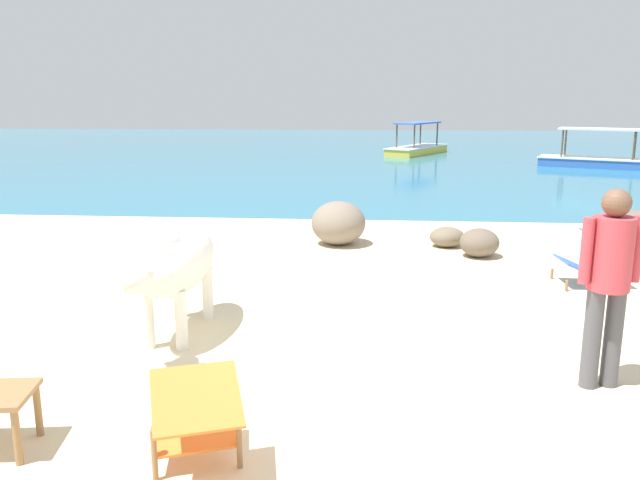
# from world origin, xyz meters

# --- Properties ---
(sand_beach) EXTENTS (18.00, 14.00, 0.04)m
(sand_beach) POSITION_xyz_m (0.00, 0.00, 0.02)
(sand_beach) COLOR beige
(sand_beach) RESTS_ON ground
(water_surface) EXTENTS (60.00, 36.00, 0.03)m
(water_surface) POSITION_xyz_m (0.00, 22.00, 0.00)
(water_surface) COLOR teal
(water_surface) RESTS_ON ground
(cow) EXTENTS (0.63, 1.97, 1.11)m
(cow) POSITION_xyz_m (-1.77, 0.93, 0.77)
(cow) COLOR silver
(cow) RESTS_ON sand_beach
(deck_chair_near) EXTENTS (0.76, 0.90, 0.68)m
(deck_chair_near) POSITION_xyz_m (-0.96, -1.34, 0.42)
(deck_chair_near) COLOR olive
(deck_chair_near) RESTS_ON sand_beach
(deck_chair_far) EXTENTS (0.80, 0.59, 0.68)m
(deck_chair_far) POSITION_xyz_m (2.83, 2.97, 0.42)
(deck_chair_far) COLOR olive
(deck_chair_far) RESTS_ON sand_beach
(person_standing) EXTENTS (0.50, 0.32, 1.62)m
(person_standing) POSITION_xyz_m (1.98, 0.08, 0.99)
(person_standing) COLOR #4C4C51
(person_standing) RESTS_ON sand_beach
(shore_rock_large) EXTENTS (1.07, 1.08, 0.69)m
(shore_rock_large) POSITION_xyz_m (-0.39, 4.96, 0.38)
(shore_rock_large) COLOR gray
(shore_rock_large) RESTS_ON sand_beach
(shore_rock_medium) EXTENTS (0.80, 0.80, 0.42)m
(shore_rock_medium) POSITION_xyz_m (1.71, 4.33, 0.25)
(shore_rock_medium) COLOR #6B5B4C
(shore_rock_medium) RESTS_ON sand_beach
(shore_rock_small) EXTENTS (1.20, 1.16, 0.51)m
(shore_rock_small) POSITION_xyz_m (4.44, 5.53, 0.29)
(shore_rock_small) COLOR #6B5B4C
(shore_rock_small) RESTS_ON sand_beach
(shore_rock_flat) EXTENTS (0.59, 0.54, 0.31)m
(shore_rock_flat) POSITION_xyz_m (1.31, 4.92, 0.20)
(shore_rock_flat) COLOR #756651
(shore_rock_flat) RESTS_ON sand_beach
(boat_blue) EXTENTS (3.83, 2.53, 1.29)m
(boat_blue) POSITION_xyz_m (7.62, 16.98, 0.29)
(boat_blue) COLOR #3866B7
(boat_blue) RESTS_ON water_surface
(boat_yellow) EXTENTS (2.82, 3.76, 1.29)m
(boat_yellow) POSITION_xyz_m (1.98, 21.50, 0.29)
(boat_yellow) COLOR gold
(boat_yellow) RESTS_ON water_surface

